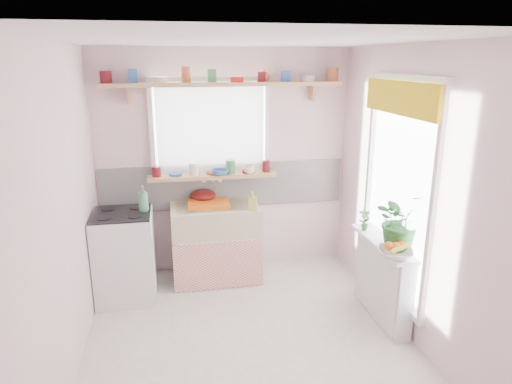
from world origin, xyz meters
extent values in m
plane|color=silver|center=(0.00, 0.00, 0.00)|extent=(3.20, 3.20, 0.00)
plane|color=white|center=(0.00, 0.00, 2.50)|extent=(3.20, 3.20, 0.00)
plane|color=#F8D0D5|center=(0.00, 1.60, 1.25)|extent=(2.80, 0.00, 2.80)
plane|color=#F8D0D5|center=(0.00, -1.60, 1.25)|extent=(2.80, 0.00, 2.80)
plane|color=#F8D0D5|center=(-1.40, 0.00, 1.25)|extent=(0.00, 3.20, 3.20)
plane|color=#F8D0D5|center=(1.40, 0.00, 1.25)|extent=(0.00, 3.20, 3.20)
cube|color=white|center=(0.00, 1.59, 1.00)|extent=(2.74, 0.03, 0.50)
cube|color=#D2888D|center=(0.00, 1.58, 0.80)|extent=(2.74, 0.02, 0.12)
cube|color=white|center=(-0.15, 1.60, 1.65)|extent=(1.20, 0.01, 1.00)
cube|color=white|center=(-0.15, 1.53, 1.65)|extent=(1.15, 0.02, 0.95)
cube|color=white|center=(1.40, 0.20, 1.25)|extent=(0.01, 1.10, 1.90)
cube|color=gold|center=(1.31, 0.20, 2.06)|extent=(0.03, 1.20, 0.28)
cube|color=white|center=(-0.15, 1.30, 0.28)|extent=(0.85, 0.55, 0.55)
cube|color=#EA5F44|center=(-0.15, 1.02, 0.28)|extent=(0.95, 0.02, 0.53)
cube|color=beige|center=(-0.15, 1.30, 0.70)|extent=(0.95, 0.55, 0.30)
cylinder|color=silver|center=(-0.15, 1.55, 1.10)|extent=(0.03, 0.22, 0.03)
cube|color=white|center=(-1.10, 1.05, 0.45)|extent=(0.58, 0.58, 0.90)
cube|color=black|center=(-1.10, 1.05, 0.91)|extent=(0.56, 0.56, 0.02)
cylinder|color=black|center=(-1.24, 0.91, 0.92)|extent=(0.14, 0.14, 0.01)
cylinder|color=black|center=(-0.96, 0.91, 0.92)|extent=(0.14, 0.14, 0.01)
cylinder|color=black|center=(-1.24, 1.19, 0.92)|extent=(0.14, 0.14, 0.01)
cylinder|color=black|center=(-0.96, 1.19, 0.92)|extent=(0.14, 0.14, 0.01)
cube|color=white|center=(1.30, 0.20, 0.38)|extent=(0.15, 0.90, 0.75)
cube|color=white|center=(1.27, 0.20, 0.76)|extent=(0.22, 0.95, 0.03)
cube|color=tan|center=(-0.15, 1.48, 1.14)|extent=(1.40, 0.22, 0.04)
cube|color=tan|center=(0.00, 1.47, 2.12)|extent=(2.52, 0.24, 0.04)
cylinder|color=#590F14|center=(-1.18, 1.47, 2.20)|extent=(0.11, 0.11, 0.12)
cylinder|color=#3359A5|center=(-0.92, 1.47, 2.20)|extent=(0.11, 0.11, 0.12)
cylinder|color=silver|center=(-0.66, 1.47, 2.17)|extent=(0.11, 0.11, 0.06)
cylinder|color=#A55133|center=(-0.39, 1.47, 2.20)|extent=(0.11, 0.11, 0.12)
cylinder|color=#3F7F4C|center=(-0.13, 1.47, 2.20)|extent=(0.11, 0.11, 0.12)
cylinder|color=red|center=(0.13, 1.47, 2.17)|extent=(0.11, 0.11, 0.06)
cylinder|color=#590F14|center=(0.39, 1.47, 2.20)|extent=(0.11, 0.11, 0.12)
cylinder|color=#3359A5|center=(0.66, 1.47, 2.20)|extent=(0.11, 0.11, 0.12)
cylinder|color=silver|center=(0.92, 1.47, 2.17)|extent=(0.11, 0.11, 0.06)
cylinder|color=#A55133|center=(1.18, 1.47, 2.20)|extent=(0.11, 0.11, 0.12)
cylinder|color=#590F14|center=(-0.77, 1.48, 1.22)|extent=(0.11, 0.11, 0.12)
cylinder|color=#3359A5|center=(-0.56, 1.48, 1.22)|extent=(0.11, 0.11, 0.12)
cylinder|color=silver|center=(-0.36, 1.48, 1.19)|extent=(0.11, 0.11, 0.06)
cylinder|color=#A55133|center=(-0.15, 1.48, 1.22)|extent=(0.11, 0.11, 0.12)
cylinder|color=#3F7F4C|center=(0.06, 1.48, 1.22)|extent=(0.11, 0.11, 0.12)
cylinder|color=red|center=(0.26, 1.48, 1.19)|extent=(0.11, 0.11, 0.06)
cylinder|color=#590F14|center=(0.47, 1.48, 1.22)|extent=(0.11, 0.11, 0.12)
cube|color=orange|center=(-0.22, 1.32, 0.87)|extent=(0.45, 0.34, 0.04)
ellipsoid|color=#530E0E|center=(-0.26, 1.50, 0.92)|extent=(0.31, 0.31, 0.13)
imported|color=#255E27|center=(1.33, 0.02, 1.04)|extent=(0.54, 0.49, 0.52)
imported|color=silver|center=(1.21, -0.14, 0.81)|extent=(0.37, 0.37, 0.07)
imported|color=#2C5E25|center=(1.21, 0.49, 0.88)|extent=(0.12, 0.09, 0.22)
imported|color=#CAC259|center=(0.22, 1.10, 0.95)|extent=(0.11, 0.11, 0.20)
imported|color=#EFE5CF|center=(0.25, 1.42, 1.21)|extent=(0.15, 0.15, 0.10)
imported|color=#3364A8|center=(-0.08, 1.42, 1.19)|extent=(0.25, 0.25, 0.06)
imported|color=#B76138|center=(0.43, 1.53, 2.21)|extent=(0.16, 0.16, 0.14)
imported|color=#468D5D|center=(-0.88, 1.06, 1.05)|extent=(0.11, 0.11, 0.26)
sphere|color=#D85E12|center=(1.21, -0.14, 0.87)|extent=(0.08, 0.08, 0.08)
sphere|color=#D85E12|center=(1.27, -0.11, 0.87)|extent=(0.08, 0.08, 0.08)
sphere|color=#D85E12|center=(1.16, -0.12, 0.87)|extent=(0.08, 0.08, 0.08)
cylinder|color=gold|center=(1.23, -0.19, 0.88)|extent=(0.18, 0.04, 0.10)
camera|label=1|loc=(-0.60, -3.37, 2.37)|focal=32.00mm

